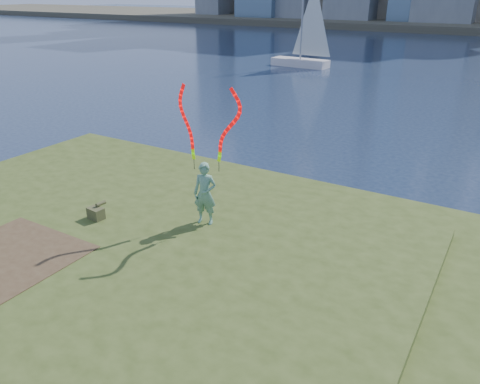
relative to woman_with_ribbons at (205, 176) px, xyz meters
The scene contains 6 objects.
ground 2.52m from the woman_with_ribbons, 137.76° to the right, with size 320.00×320.00×0.00m, color #1B2843.
grassy_knoll 3.75m from the woman_with_ribbons, 106.39° to the right, with size 20.00×18.00×0.80m.
dirt_patch 5.29m from the woman_with_ribbons, 127.71° to the right, with size 3.20×3.00×0.02m, color #47331E.
woman_with_ribbons is the anchor object (origin of this frame).
canvas_bag 3.38m from the woman_with_ribbons, 153.16° to the right, with size 0.49×0.56×0.44m.
sailboat 34.21m from the woman_with_ribbons, 109.41° to the left, with size 5.80×2.11×8.74m.
Camera 1 is at (7.77, -8.72, 6.85)m, focal length 35.00 mm.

